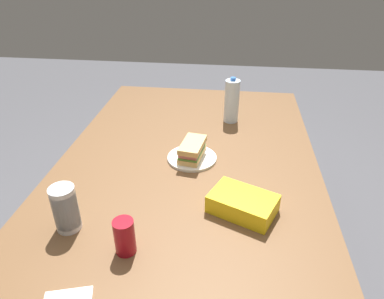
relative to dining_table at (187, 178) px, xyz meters
The scene contains 8 objects.
ground_plane 0.69m from the dining_table, ahead, with size 8.00×8.00×0.00m, color #4C4C51.
dining_table is the anchor object (origin of this frame).
paper_plate 0.10m from the dining_table, 159.69° to the left, with size 0.22×0.22×0.01m, color white.
sandwich 0.14m from the dining_table, 156.65° to the left, with size 0.19×0.12×0.08m.
soda_can_red 0.55m from the dining_table, 13.18° to the right, with size 0.07×0.07×0.12m, color maroon.
chip_bag 0.39m from the dining_table, 40.41° to the left, with size 0.23×0.15×0.07m, color yellow.
water_bottle_tall 0.54m from the dining_table, 158.92° to the left, with size 0.08×0.08×0.25m.
plastic_cup_stack 0.58m from the dining_table, 38.02° to the right, with size 0.08×0.08×0.17m.
Camera 1 is at (1.29, 0.18, 1.61)m, focal length 32.77 mm.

